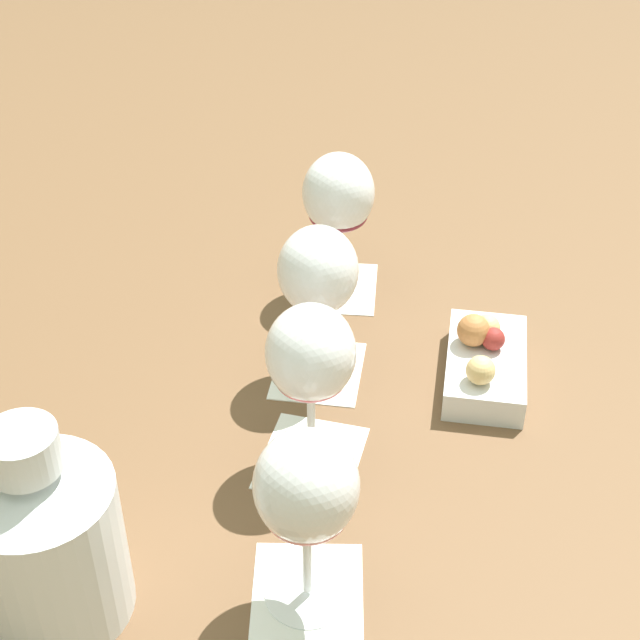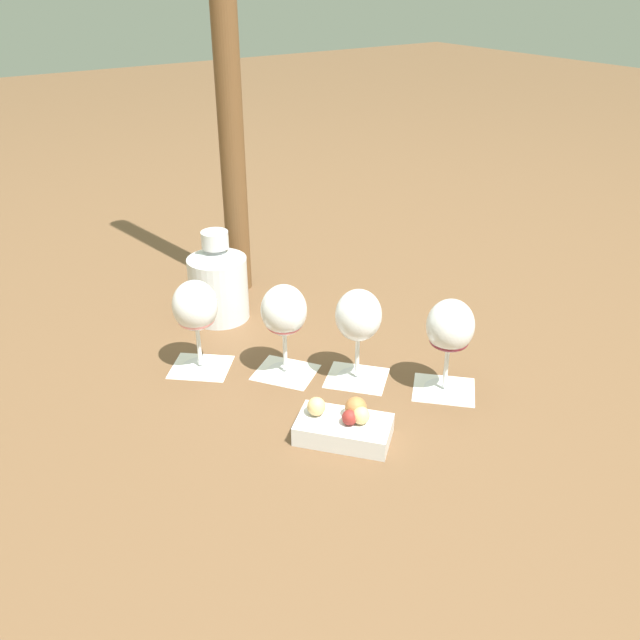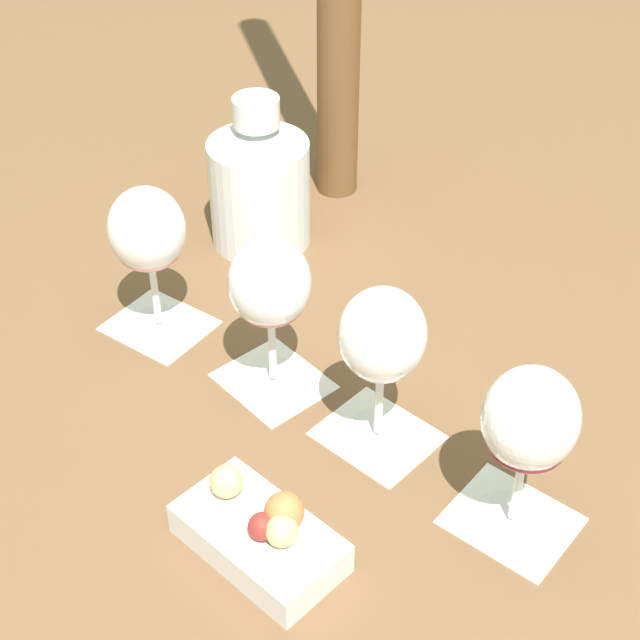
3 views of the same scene
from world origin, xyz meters
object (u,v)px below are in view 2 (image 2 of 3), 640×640
Objects in this scene: wine_glass_3 at (450,330)px; ceramic_vase at (218,281)px; wine_glass_2 at (358,320)px; umbrella_pole at (225,35)px; snack_dish at (344,426)px; wine_glass_0 at (195,310)px; wine_glass_1 at (284,315)px.

ceramic_vase is at bearing -157.07° from wine_glass_3.
wine_glass_2 is 0.62m from umbrella_pole.
ceramic_vase is at bearing 176.95° from snack_dish.
umbrella_pole is at bearing 178.44° from wine_glass_2.
snack_dish is at bearing 16.98° from wine_glass_0.
wine_glass_2 is (0.19, 0.21, 0.00)m from wine_glass_0.
snack_dish is at bearing -6.32° from wine_glass_1.
umbrella_pole is at bearing -171.05° from wine_glass_3.
wine_glass_0 and wine_glass_1 have the same top height.
wine_glass_3 is at bearing 41.80° from wine_glass_2.
wine_glass_3 is 0.71m from umbrella_pole.
ceramic_vase reaches higher than wine_glass_2.
umbrella_pole reaches higher than wine_glass_3.
wine_glass_1 and wine_glass_3 have the same top height.
umbrella_pole is (-0.46, 0.01, 0.41)m from wine_glass_2.
wine_glass_0 is at bearing -130.64° from wine_glass_1.
snack_dish is (0.12, -0.12, -0.10)m from wine_glass_2.
wine_glass_2 is at bearing 47.38° from wine_glass_1.
wine_glass_1 is 0.57m from umbrella_pole.
wine_glass_0 is at bearing -131.53° from wine_glass_2.
wine_glass_0 is 0.20m from ceramic_vase.
wine_glass_2 is (0.09, 0.09, 0.00)m from wine_glass_1.
wine_glass_3 is 0.24m from snack_dish.
wine_glass_0 is 1.00× the size of wine_glass_3.
wine_glass_3 is 0.16× the size of umbrella_pole.
ceramic_vase is at bearing 142.70° from wine_glass_0.
ceramic_vase is (-0.46, -0.20, -0.04)m from wine_glass_3.
umbrella_pole is at bearing 163.87° from wine_glass_1.
wine_glass_2 is at bearing 136.37° from snack_dish.
wine_glass_1 is 1.00× the size of wine_glass_2.
wine_glass_1 is 0.23m from snack_dish.
wine_glass_0 is 0.44m from wine_glass_3.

